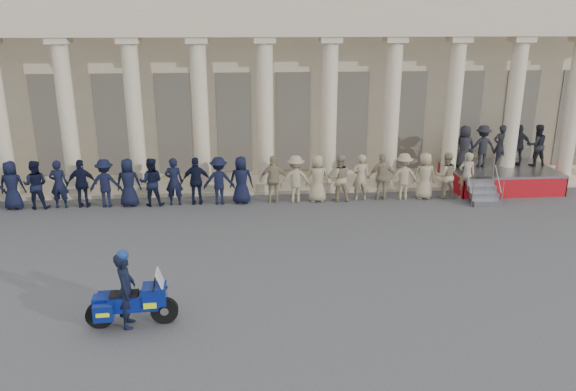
{
  "coord_description": "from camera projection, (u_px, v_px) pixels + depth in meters",
  "views": [
    {
      "loc": [
        0.37,
        -14.61,
        7.02
      ],
      "look_at": [
        1.76,
        2.33,
        1.6
      ],
      "focal_mm": 35.0,
      "sensor_mm": 36.0,
      "label": 1
    }
  ],
  "objects": [
    {
      "name": "ground",
      "position": [
        233.0,
        275.0,
        15.98
      ],
      "size": [
        90.0,
        90.0,
        0.0
      ],
      "primitive_type": "plane",
      "color": "#404043",
      "rests_on": "ground"
    },
    {
      "name": "building",
      "position": [
        234.0,
        68.0,
        28.6
      ],
      "size": [
        40.0,
        12.5,
        9.0
      ],
      "color": "#C1B091",
      "rests_on": "ground"
    },
    {
      "name": "officer_rank",
      "position": [
        200.0,
        181.0,
        21.79
      ],
      "size": [
        22.01,
        0.71,
        1.88
      ],
      "color": "black",
      "rests_on": "ground"
    },
    {
      "name": "reviewing_stand",
      "position": [
        499.0,
        154.0,
        23.85
      ],
      "size": [
        4.36,
        4.15,
        2.67
      ],
      "color": "gray",
      "rests_on": "ground"
    },
    {
      "name": "motorcycle",
      "position": [
        132.0,
        302.0,
        13.23
      ],
      "size": [
        2.15,
        0.89,
        1.38
      ],
      "rotation": [
        0.0,
        0.0,
        0.07
      ],
      "color": "black",
      "rests_on": "ground"
    },
    {
      "name": "rider",
      "position": [
        126.0,
        289.0,
        13.1
      ],
      "size": [
        0.49,
        0.71,
        1.95
      ],
      "rotation": [
        0.0,
        0.0,
        1.64
      ],
      "color": "black",
      "rests_on": "ground"
    }
  ]
}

